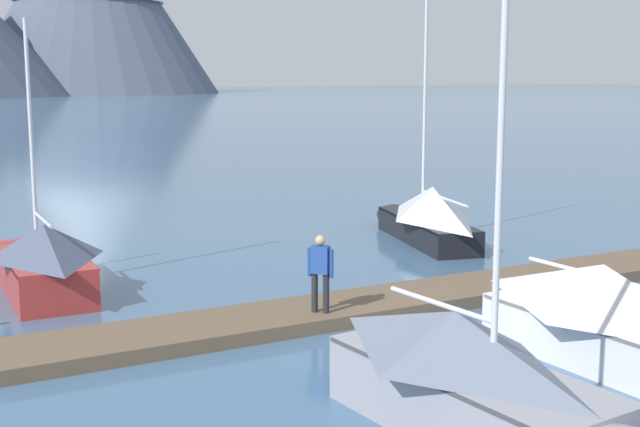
# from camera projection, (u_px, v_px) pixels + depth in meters

# --- Properties ---
(ground_plane) EXTENTS (700.00, 700.00, 0.00)m
(ground_plane) POSITION_uv_depth(u_px,v_px,m) (470.00, 365.00, 15.86)
(ground_plane) COLOR #426689
(dock) EXTENTS (22.95, 2.49, 0.30)m
(dock) POSITION_uv_depth(u_px,v_px,m) (361.00, 306.00, 19.33)
(dock) COLOR brown
(dock) RESTS_ON ground
(sailboat_second_berth) EXTENTS (2.05, 5.67, 6.72)m
(sailboat_second_berth) POSITION_uv_depth(u_px,v_px,m) (41.00, 259.00, 21.10)
(sailboat_second_berth) COLOR #B2332D
(sailboat_second_berth) RESTS_ON ground
(sailboat_mid_dock_port) EXTENTS (2.42, 6.38, 8.34)m
(sailboat_mid_dock_port) POSITION_uv_depth(u_px,v_px,m) (488.00, 388.00, 12.36)
(sailboat_mid_dock_port) COLOR #93939E
(sailboat_mid_dock_port) RESTS_ON ground
(sailboat_mid_dock_starboard) EXTENTS (2.23, 6.42, 6.61)m
(sailboat_mid_dock_starboard) POSITION_uv_depth(u_px,v_px,m) (624.00, 323.00, 15.46)
(sailboat_mid_dock_starboard) COLOR silver
(sailboat_mid_dock_starboard) RESTS_ON ground
(sailboat_far_berth) EXTENTS (2.92, 6.94, 8.35)m
(sailboat_far_berth) POSITION_uv_depth(u_px,v_px,m) (426.00, 215.00, 27.47)
(sailboat_far_berth) COLOR black
(sailboat_far_berth) RESTS_ON ground
(person_on_dock) EXTENTS (0.43, 0.46, 1.69)m
(person_on_dock) POSITION_uv_depth(u_px,v_px,m) (320.00, 269.00, 18.14)
(person_on_dock) COLOR #232328
(person_on_dock) RESTS_ON dock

